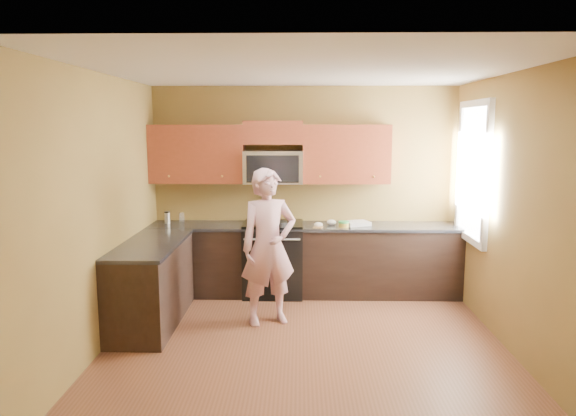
{
  "coord_description": "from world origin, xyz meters",
  "views": [
    {
      "loc": [
        -0.06,
        -5.09,
        2.19
      ],
      "look_at": [
        -0.2,
        1.3,
        1.2
      ],
      "focal_mm": 33.29,
      "sensor_mm": 36.0,
      "label": 1
    }
  ],
  "objects_px": {
    "stove": "(273,258)",
    "travel_mug": "(168,223)",
    "frying_pan": "(276,226)",
    "butter_tub": "(344,227)",
    "woman": "(269,247)",
    "microwave": "(273,183)"
  },
  "relations": [
    {
      "from": "stove",
      "to": "travel_mug",
      "type": "bearing_deg",
      "value": 176.52
    },
    {
      "from": "frying_pan",
      "to": "travel_mug",
      "type": "xyz_separation_m",
      "value": [
        -1.44,
        0.34,
        -0.03
      ]
    },
    {
      "from": "stove",
      "to": "woman",
      "type": "xyz_separation_m",
      "value": [
        -0.0,
        -1.03,
        0.39
      ]
    },
    {
      "from": "travel_mug",
      "to": "stove",
      "type": "bearing_deg",
      "value": -3.48
    },
    {
      "from": "stove",
      "to": "travel_mug",
      "type": "height_order",
      "value": "travel_mug"
    },
    {
      "from": "stove",
      "to": "woman",
      "type": "bearing_deg",
      "value": -90.03
    },
    {
      "from": "stove",
      "to": "woman",
      "type": "relative_size",
      "value": 0.55
    },
    {
      "from": "butter_tub",
      "to": "stove",
      "type": "bearing_deg",
      "value": 171.77
    },
    {
      "from": "butter_tub",
      "to": "travel_mug",
      "type": "relative_size",
      "value": 0.83
    },
    {
      "from": "frying_pan",
      "to": "butter_tub",
      "type": "bearing_deg",
      "value": 19.82
    },
    {
      "from": "butter_tub",
      "to": "microwave",
      "type": "bearing_deg",
      "value": 164.15
    },
    {
      "from": "microwave",
      "to": "butter_tub",
      "type": "distance_m",
      "value": 1.07
    },
    {
      "from": "stove",
      "to": "frying_pan",
      "type": "relative_size",
      "value": 1.94
    },
    {
      "from": "frying_pan",
      "to": "stove",
      "type": "bearing_deg",
      "value": 112.4
    },
    {
      "from": "stove",
      "to": "butter_tub",
      "type": "relative_size",
      "value": 7.12
    },
    {
      "from": "woman",
      "to": "stove",
      "type": "bearing_deg",
      "value": 68.01
    },
    {
      "from": "woman",
      "to": "travel_mug",
      "type": "bearing_deg",
      "value": 119.38
    },
    {
      "from": "woman",
      "to": "frying_pan",
      "type": "distance_m",
      "value": 0.78
    },
    {
      "from": "woman",
      "to": "frying_pan",
      "type": "bearing_deg",
      "value": 64.36
    },
    {
      "from": "microwave",
      "to": "frying_pan",
      "type": "bearing_deg",
      "value": -82.6
    },
    {
      "from": "travel_mug",
      "to": "woman",
      "type": "bearing_deg",
      "value": -38.67
    },
    {
      "from": "butter_tub",
      "to": "woman",
      "type": "bearing_deg",
      "value": -134.99
    }
  ]
}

